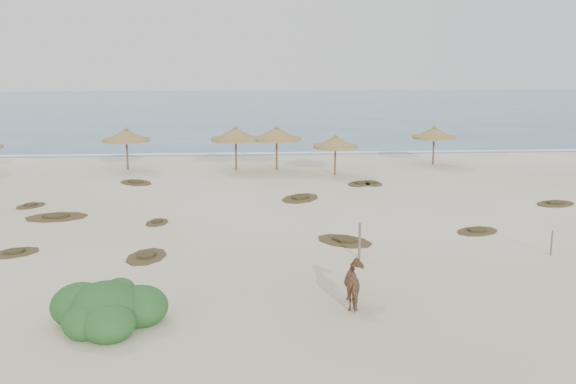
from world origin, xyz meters
name	(u,v)px	position (x,y,z in m)	size (l,w,h in m)	color
ground	(279,248)	(0.00, 0.00, 0.00)	(160.00, 160.00, 0.00)	#EEE3C4
ocean	(251,107)	(0.00, 75.00, 0.00)	(200.00, 100.00, 0.01)	#2D5588
foam_line	(260,153)	(0.00, 26.00, 0.00)	(70.00, 0.60, 0.01)	white
palapa_1	(126,136)	(-9.23, 19.09, 2.30)	(4.01, 4.01, 2.96)	brown
palapa_2	(236,135)	(-1.85, 18.25, 2.41)	(3.90, 3.90, 3.10)	brown
palapa_3	(277,135)	(0.89, 18.16, 2.42)	(3.61, 3.61, 3.11)	brown
palapa_4	(335,143)	(4.56, 16.02, 2.11)	(3.15, 3.15, 2.73)	brown
palapa_5	(434,133)	(12.12, 19.59, 2.24)	(3.27, 3.27, 2.88)	brown
horse	(356,285)	(1.99, -6.27, 0.67)	(0.73, 1.59, 1.35)	brown
fence_post_near	(360,240)	(2.97, -1.46, 0.67)	(0.10, 0.10, 1.34)	#69614E
fence_post_far	(552,243)	(10.40, -1.75, 0.50)	(0.07, 0.07, 0.99)	#69614E
bush	(107,309)	(-5.32, -7.27, 0.49)	(3.36, 2.96, 1.51)	#2B5C27
scrub_0	(14,252)	(-10.35, -0.06, 0.05)	(2.31, 2.10, 0.16)	#503D23
scrub_1	(56,217)	(-10.33, 5.69, 0.05)	(3.15, 2.30, 0.16)	#503D23
scrub_2	(157,222)	(-5.41, 4.29, 0.05)	(1.27, 1.65, 0.16)	#503D23
scrub_3	(300,198)	(1.66, 8.99, 0.05)	(2.90, 3.19, 0.16)	#503D23
scrub_4	(477,231)	(8.78, 1.75, 0.05)	(2.45, 2.12, 0.16)	#503D23
scrub_5	(555,203)	(14.78, 6.72, 0.05)	(2.63, 2.22, 0.16)	#503D23
scrub_6	(136,182)	(-7.91, 14.15, 0.05)	(2.78, 2.81, 0.16)	#503D23
scrub_7	(361,183)	(5.66, 12.82, 0.05)	(2.31, 2.49, 0.16)	#503D23
scrub_8	(31,205)	(-12.31, 8.21, 0.05)	(1.81, 1.99, 0.16)	#503D23
scrub_9	(344,241)	(2.74, 0.67, 0.05)	(2.94, 2.91, 0.16)	#503D23
scrub_10	(372,183)	(6.34, 12.87, 0.05)	(1.46, 2.01, 0.16)	#503D23
scrub_11	(146,256)	(-5.15, -0.91, 0.05)	(1.87, 2.45, 0.16)	#503D23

